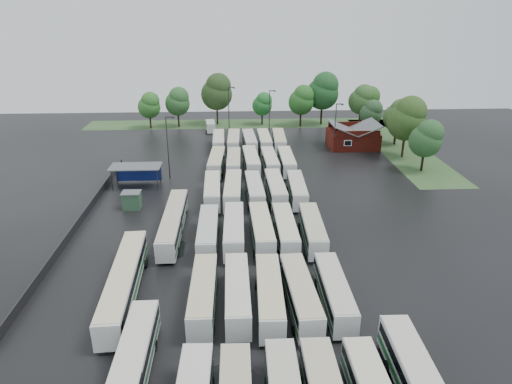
{
  "coord_description": "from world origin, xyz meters",
  "views": [
    {
      "loc": [
        -1.08,
        -49.62,
        27.49
      ],
      "look_at": [
        2.0,
        12.0,
        2.5
      ],
      "focal_mm": 32.0,
      "sensor_mm": 36.0,
      "label": 1
    }
  ],
  "objects": [
    {
      "name": "ground",
      "position": [
        0.0,
        0.0,
        0.0
      ],
      "size": [
        160.0,
        160.0,
        0.0
      ],
      "primitive_type": "plane",
      "color": "black",
      "rests_on": "ground"
    },
    {
      "name": "brick_building",
      "position": [
        24.0,
        42.77,
        1.87
      ],
      "size": [
        10.07,
        8.6,
        5.39
      ],
      "color": "maroon",
      "rests_on": "ground"
    },
    {
      "name": "wash_shed",
      "position": [
        -17.2,
        22.02,
        2.99
      ],
      "size": [
        8.2,
        4.2,
        3.58
      ],
      "color": "#2D2D30",
      "rests_on": "ground"
    },
    {
      "name": "utility_hut",
      "position": [
        -16.2,
        12.6,
        1.32
      ],
      "size": [
        2.7,
        2.2,
        2.62
      ],
      "color": "#2C4E35",
      "rests_on": "ground"
    },
    {
      "name": "grass_strip_north",
      "position": [
        2.0,
        64.8,
        0.01
      ],
      "size": [
        80.0,
        10.0,
        0.01
      ],
      "primitive_type": "cube",
      "color": "#335328",
      "rests_on": "ground"
    },
    {
      "name": "grass_strip_east",
      "position": [
        34.0,
        42.8,
        0.01
      ],
      "size": [
        10.0,
        50.0,
        0.01
      ],
      "primitive_type": "cube",
      "color": "#335328",
      "rests_on": "ground"
    },
    {
      "name": "west_fence",
      "position": [
        -22.2,
        8.0,
        0.6
      ],
      "size": [
        0.1,
        50.0,
        1.2
      ],
      "primitive_type": "cube",
      "color": "#2D2D30",
      "rests_on": "ground"
    },
    {
      "name": "bus_r1c0",
      "position": [
        -4.35,
        -12.14,
        1.7
      ],
      "size": [
        2.46,
        11.13,
        3.09
      ],
      "rotation": [
        0.0,
        0.0,
        -0.01
      ],
      "color": "silver",
      "rests_on": "ground"
    },
    {
      "name": "bus_r1c1",
      "position": [
        -1.03,
        -12.17,
        1.71
      ],
      "size": [
        2.47,
        11.18,
        3.11
      ],
      "rotation": [
        0.0,
        0.0,
        0.01
      ],
      "color": "silver",
      "rests_on": "ground"
    },
    {
      "name": "bus_r1c2",
      "position": [
        2.07,
        -12.67,
        1.74
      ],
      "size": [
        2.7,
        11.41,
        3.16
      ],
      "rotation": [
        0.0,
        0.0,
        -0.03
      ],
      "color": "silver",
      "rests_on": "ground"
    },
    {
      "name": "bus_r1c3",
      "position": [
        5.07,
        -12.69,
        1.74
      ],
      "size": [
        2.93,
        11.44,
        3.16
      ],
      "rotation": [
        0.0,
        0.0,
        0.05
      ],
      "color": "silver",
      "rests_on": "ground"
    },
    {
      "name": "bus_r1c4",
      "position": [
        8.45,
        -12.39,
        1.69
      ],
      "size": [
        2.44,
        11.04,
        3.07
      ],
      "rotation": [
        0.0,
        0.0,
        -0.01
      ],
      "color": "silver",
      "rests_on": "ground"
    },
    {
      "name": "bus_r2c0",
      "position": [
        -4.49,
        1.02,
        1.71
      ],
      "size": [
        2.4,
        11.2,
        3.12
      ],
      "rotation": [
        0.0,
        0.0,
        0.0
      ],
      "color": "silver",
      "rests_on": "ground"
    },
    {
      "name": "bus_r2c1",
      "position": [
        -1.29,
        1.26,
        1.77
      ],
      "size": [
        2.61,
        11.62,
        3.23
      ],
      "rotation": [
        0.0,
        0.0,
        -0.01
      ],
      "color": "silver",
      "rests_on": "ground"
    },
    {
      "name": "bus_r2c2",
      "position": [
        2.16,
        1.33,
        1.75
      ],
      "size": [
        2.79,
        11.48,
        3.18
      ],
      "rotation": [
        0.0,
        0.0,
        0.03
      ],
      "color": "silver",
      "rests_on": "ground"
    },
    {
      "name": "bus_r2c3",
      "position": [
        5.13,
        1.16,
        1.71
      ],
      "size": [
        2.46,
        11.21,
        3.12
      ],
      "rotation": [
        0.0,
        0.0,
        0.01
      ],
      "color": "silver",
      "rests_on": "ground"
    },
    {
      "name": "bus_r2c4",
      "position": [
        8.53,
        1.0,
        1.71
      ],
      "size": [
        2.75,
        11.28,
        3.12
      ],
      "rotation": [
        0.0,
        0.0,
        -0.03
      ],
      "color": "silver",
      "rests_on": "ground"
    },
    {
      "name": "bus_r3c0",
      "position": [
        -4.49,
        14.84,
        1.71
      ],
      "size": [
        2.68,
        11.21,
        3.1
      ],
      "rotation": [
        0.0,
        0.0,
        0.03
      ],
      "color": "silver",
      "rests_on": "ground"
    },
    {
      "name": "bus_r3c1",
      "position": [
        -1.38,
        14.68,
        1.77
      ],
      "size": [
        2.85,
        11.65,
        3.22
      ],
      "rotation": [
        0.0,
        0.0,
        -0.03
      ],
      "color": "silver",
      "rests_on": "ground"
    },
    {
      "name": "bus_r3c2",
      "position": [
        1.92,
        14.72,
        1.68
      ],
      "size": [
        2.74,
        11.06,
        3.06
      ],
      "rotation": [
        0.0,
        0.0,
        0.04
      ],
      "color": "silver",
      "rests_on": "ground"
    },
    {
      "name": "bus_r3c3",
      "position": [
        5.15,
        15.04,
        1.74
      ],
      "size": [
        2.69,
        11.4,
        3.16
      ],
      "rotation": [
        0.0,
        0.0,
        0.03
      ],
      "color": "silver",
      "rests_on": "ground"
    },
    {
      "name": "bus_r3c4",
      "position": [
        8.4,
        14.63,
        1.69
      ],
      "size": [
        2.71,
        11.09,
        3.07
      ],
      "rotation": [
        0.0,
        0.0,
        -0.03
      ],
      "color": "silver",
      "rests_on": "ground"
    },
    {
      "name": "bus_r4c0",
      "position": [
        -4.29,
        28.44,
        1.74
      ],
      "size": [
        2.97,
        11.45,
        3.16
      ],
      "rotation": [
        0.0,
        0.0,
        -0.05
      ],
      "color": "silver",
      "rests_on": "ground"
    },
    {
      "name": "bus_r4c1",
      "position": [
        -1.2,
        28.06,
        1.71
      ],
      "size": [
        2.59,
        11.21,
        3.11
      ],
      "rotation": [
        0.0,
        0.0,
        -0.02
      ],
      "color": "silver",
      "rests_on": "ground"
    },
    {
      "name": "bus_r4c2",
      "position": [
        1.95,
        28.56,
        1.76
      ],
      "size": [
        2.91,
        11.59,
        3.2
      ],
      "rotation": [
        0.0,
        0.0,
        0.04
      ],
      "color": "silver",
      "rests_on": "ground"
    },
    {
      "name": "bus_r4c3",
      "position": [
        5.32,
        28.21,
        1.71
      ],
      "size": [
        2.72,
        11.21,
        3.1
      ],
      "rotation": [
        0.0,
        0.0,
        0.03
      ],
      "color": "silver",
      "rests_on": "ground"
    },
    {
      "name": "bus_r4c4",
      "position": [
        8.34,
        28.21,
        1.72
      ],
      "size": [
        2.43,
        11.21,
        3.12
      ],
      "rotation": [
        0.0,
        0.0,
        -0.0
      ],
      "color": "silver",
      "rests_on": "ground"
    },
    {
      "name": "bus_r5c0",
      "position": [
        -4.24,
        42.24,
        1.69
      ],
      "size": [
        2.55,
        11.09,
        3.07
      ],
      "rotation": [
        0.0,
        0.0,
        0.02
      ],
      "color": "silver",
      "rests_on": "ground"
    },
    {
      "name": "bus_r5c1",
      "position": [
        -1.13,
        41.96,
        1.73
      ],
      "size": [
        2.7,
        11.37,
        3.15
      ],
      "rotation": [
        0.0,
        0.0,
        -0.03
      ],
      "color": "silver",
      "rests_on": "ground"
    },
    {
      "name": "bus_r5c2",
      "position": [
        2.15,
        41.86,
        1.72
      ],
      "size": [
        2.9,
        11.31,
        3.12
      ],
      "rotation": [
        0.0,
        0.0,
        0.05
      ],
      "color": "silver",
      "rests_on": "ground"
    },
    {
      "name": "bus_r5c3",
      "position": [
        5.24,
        42.1,
        1.71
      ],
      "size": [
        2.59,
        11.22,
        3.11
      ],
      "rotation": [
        0.0,
        0.0,
        0.02
      ],
      "color": "silver",
      "rests_on": "ground"
    },
    {
      "name": "bus_r5c4",
      "position": [
        8.32,
        41.95,
        1.74
      ],
      "size": [
        2.83,
        11.45,
        3.16
      ],
      "rotation": [
        0.0,
        0.0,
        -0.04
      ],
      "color": "silver",
      "rests_on": "ground"
    },
    {
      "name": "artic_bus_west_a",
      "position": [
        -9.28,
        -23.09,
        1.72
      ],
      "size": [
        2.46,
        16.73,
        3.1
      ],
      "rotation": [
        0.0,
        0.0,
        0.01
      ],
      "color": "silver",
      "rests_on": "ground"
    },
    {
      "name": "artic_bus_west_b",
      "position": [
        -9.16,
        4.14,
        1.7
      ],
      "size": [
        2.35,
        16.53,
        3.07
      ],
      "rotation": [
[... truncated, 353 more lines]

